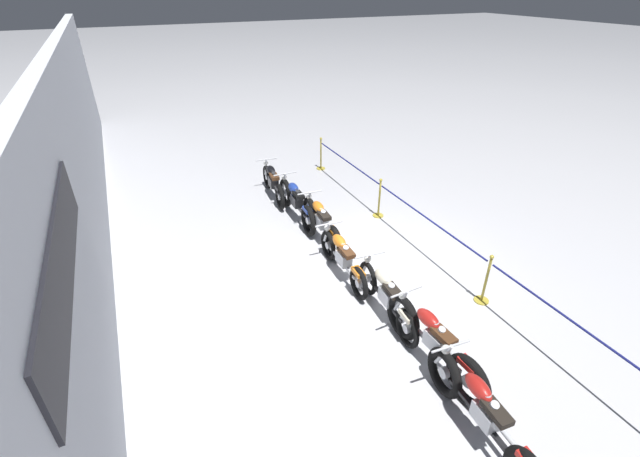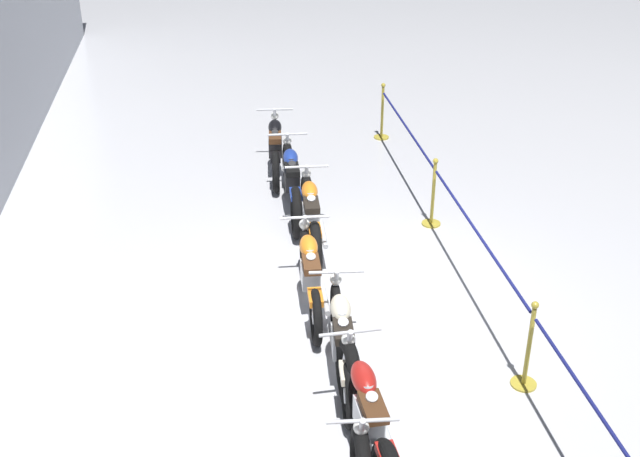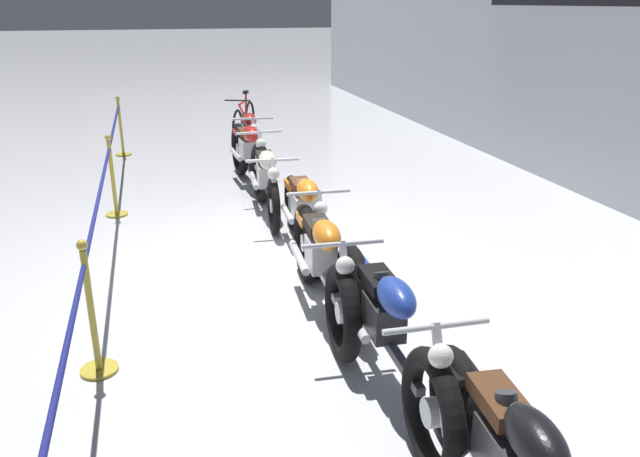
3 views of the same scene
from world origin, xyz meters
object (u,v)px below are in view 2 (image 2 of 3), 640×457
object	(u,v)px
motorcycle_red_1	(367,420)
stanchion_mid_left	(527,358)
stanchion_far_left	(515,302)
motorcycle_black_6	(276,148)
stanchion_far_right	(382,120)
motorcycle_cream_2	(342,340)
motorcycle_orange_4	(311,218)
motorcycle_orange_3	(310,275)
stanchion_mid_right	(433,203)
motorcycle_blue_5	(292,182)

from	to	relation	value
motorcycle_red_1	stanchion_mid_left	xyz separation A→B (m)	(0.85, -1.88, -0.13)
stanchion_far_left	stanchion_mid_left	world-z (taller)	same
motorcycle_black_6	stanchion_far_right	bearing A→B (deg)	-57.28
motorcycle_cream_2	stanchion_far_left	xyz separation A→B (m)	(0.04, -1.90, 0.28)
motorcycle_orange_4	stanchion_mid_left	world-z (taller)	stanchion_mid_left
stanchion_mid_left	motorcycle_black_6	bearing A→B (deg)	19.44
stanchion_far_left	stanchion_mid_left	xyz separation A→B (m)	(-0.48, -0.00, -0.38)
stanchion_far_left	motorcycle_black_6	bearing A→B (deg)	21.00
motorcycle_black_6	stanchion_mid_left	xyz separation A→B (m)	(-5.93, -2.09, -0.10)
motorcycle_cream_2	stanchion_far_right	xyz separation A→B (m)	(6.84, -1.90, -0.10)
motorcycle_orange_3	stanchion_mid_left	xyz separation A→B (m)	(-1.83, -2.06, -0.10)
stanchion_mid_left	stanchion_far_right	bearing A→B (deg)	0.00
motorcycle_red_1	stanchion_far_right	xyz separation A→B (m)	(8.12, -1.88, -0.13)
motorcycle_black_6	stanchion_far_left	xyz separation A→B (m)	(-5.45, -2.09, 0.29)
motorcycle_red_1	motorcycle_orange_3	xyz separation A→B (m)	(2.68, 0.18, -0.03)
motorcycle_red_1	motorcycle_black_6	bearing A→B (deg)	1.80
motorcycle_red_1	motorcycle_orange_4	world-z (taller)	motorcycle_red_1
motorcycle_orange_3	motorcycle_orange_4	bearing A→B (deg)	-7.84
stanchion_far_left	stanchion_far_right	xyz separation A→B (m)	(6.80, -0.00, -0.38)
stanchion_far_left	stanchion_mid_left	bearing A→B (deg)	-180.00
motorcycle_cream_2	stanchion_far_left	distance (m)	1.92
stanchion_far_right	motorcycle_cream_2	bearing A→B (deg)	164.47
motorcycle_orange_4	stanchion_mid_right	size ratio (longest dim) A/B	2.13
motorcycle_black_6	stanchion_mid_left	world-z (taller)	stanchion_mid_left
motorcycle_blue_5	motorcycle_black_6	size ratio (longest dim) A/B	1.16
motorcycle_cream_2	stanchion_mid_left	size ratio (longest dim) A/B	2.03
stanchion_far_left	stanchion_mid_left	distance (m)	0.61
motorcycle_blue_5	motorcycle_black_6	bearing A→B (deg)	4.51
motorcycle_orange_3	stanchion_far_right	distance (m)	5.82
motorcycle_orange_4	stanchion_far_right	xyz separation A→B (m)	(3.99, -1.85, -0.11)
motorcycle_cream_2	stanchion_mid_left	bearing A→B (deg)	-103.01
motorcycle_blue_5	stanchion_far_right	bearing A→B (deg)	-35.54
motorcycle_blue_5	motorcycle_cream_2	bearing A→B (deg)	-178.87
motorcycle_orange_3	motorcycle_blue_5	bearing A→B (deg)	-1.61
motorcycle_red_1	motorcycle_cream_2	xyz separation A→B (m)	(1.29, 0.02, -0.03)
motorcycle_blue_5	stanchion_far_right	xyz separation A→B (m)	(2.77, -1.98, -0.11)
motorcycle_cream_2	stanchion_mid_right	size ratio (longest dim) A/B	2.03
stanchion_far_right	stanchion_mid_right	bearing A→B (deg)	180.00
stanchion_far_left	motorcycle_orange_4	bearing A→B (deg)	33.41
motorcycle_orange_3	motorcycle_orange_4	size ratio (longest dim) A/B	0.94
motorcycle_orange_3	motorcycle_black_6	size ratio (longest dim) A/B	1.01
motorcycle_red_1	motorcycle_orange_3	size ratio (longest dim) A/B	1.10
motorcycle_red_1	stanchion_mid_right	size ratio (longest dim) A/B	2.21
motorcycle_orange_3	stanchion_mid_left	distance (m)	2.76
stanchion_far_left	stanchion_mid_right	world-z (taller)	same
motorcycle_orange_3	motorcycle_orange_4	world-z (taller)	motorcycle_orange_4
motorcycle_blue_5	stanchion_mid_right	size ratio (longest dim) A/B	2.31
motorcycle_orange_4	stanchion_far_left	bearing A→B (deg)	-146.59
stanchion_far_left	stanchion_far_right	world-z (taller)	same
motorcycle_red_1	stanchion_mid_right	distance (m)	4.97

